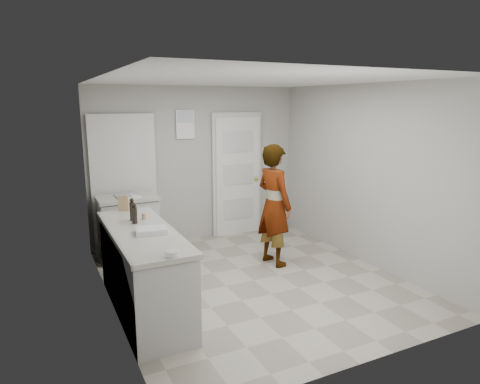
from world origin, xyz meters
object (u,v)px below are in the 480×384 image
person (274,205)px  oil_cruet_b (132,210)px  spice_jar (144,216)px  oil_cruet_a (134,214)px  baking_dish (151,231)px  egg_bowl (172,253)px  cake_mix_box (124,203)px

person → oil_cruet_b: size_ratio=6.47×
spice_jar → oil_cruet_a: oil_cruet_a is taller
spice_jar → oil_cruet_a: (-0.13, -0.12, 0.08)m
person → baking_dish: (-1.92, -0.78, 0.10)m
oil_cruet_a → baking_dish: (0.07, -0.44, -0.09)m
person → egg_bowl: person is taller
person → cake_mix_box: bearing=71.8°
egg_bowl → baking_dish: bearing=89.6°
spice_jar → oil_cruet_b: oil_cruet_b is taller
person → egg_bowl: bearing=118.1°
cake_mix_box → baking_dish: 1.06m
cake_mix_box → spice_jar: bearing=-51.8°
spice_jar → oil_cruet_b: size_ratio=0.27×
oil_cruet_b → egg_bowl: (0.06, -1.31, -0.10)m
person → oil_cruet_b: (-1.99, -0.21, 0.20)m
person → oil_cruet_a: (-1.99, -0.34, 0.19)m
cake_mix_box → baking_dish: size_ratio=0.57×
spice_jar → oil_cruet_b: 0.16m
oil_cruet_a → baking_dish: oil_cruet_a is taller
oil_cruet_b → person: bearing=6.1°
oil_cruet_b → baking_dish: size_ratio=0.76×
oil_cruet_a → egg_bowl: (0.07, -1.18, -0.09)m
spice_jar → person: bearing=6.7°
egg_bowl → oil_cruet_b: bearing=92.7°
cake_mix_box → oil_cruet_a: 0.62m
cake_mix_box → egg_bowl: (0.06, -1.80, -0.07)m
cake_mix_box → egg_bowl: 1.80m
spice_jar → baking_dish: bearing=-96.1°
oil_cruet_a → baking_dish: bearing=-80.6°
person → baking_dish: bearing=101.9°
spice_jar → oil_cruet_a: size_ratio=0.30×
oil_cruet_b → baking_dish: bearing=-83.1°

